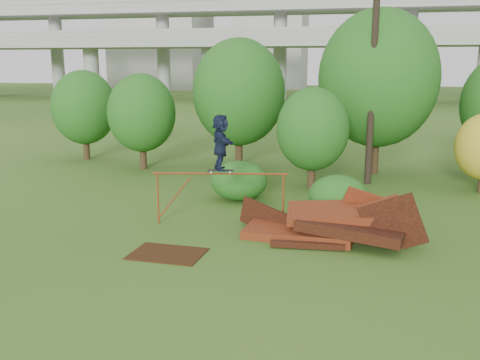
% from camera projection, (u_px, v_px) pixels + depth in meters
% --- Properties ---
extents(ground, '(240.00, 240.00, 0.00)m').
position_uv_depth(ground, '(253.00, 254.00, 14.46)').
color(ground, '#2D5116').
rests_on(ground, ground).
extents(scrap_pile, '(5.65, 2.86, 1.94)m').
position_uv_depth(scrap_pile, '(328.00, 225.00, 15.77)').
color(scrap_pile, '#40130B').
rests_on(scrap_pile, ground).
extents(grind_rail, '(4.24, 0.84, 1.69)m').
position_uv_depth(grind_rail, '(220.00, 184.00, 16.92)').
color(grind_rail, maroon).
rests_on(grind_rail, ground).
extents(skateboard, '(0.86, 0.37, 0.09)m').
position_uv_depth(skateboard, '(221.00, 170.00, 16.83)').
color(skateboard, black).
rests_on(skateboard, grind_rail).
extents(skater, '(1.15, 1.69, 1.75)m').
position_uv_depth(skater, '(221.00, 142.00, 16.64)').
color(skater, '#151C36').
rests_on(skater, skateboard).
extents(flat_plate, '(2.02, 1.49, 0.03)m').
position_uv_depth(flat_plate, '(167.00, 254.00, 14.46)').
color(flat_plate, '#321B0A').
rests_on(flat_plate, ground).
extents(tree_0, '(3.28, 3.28, 4.63)m').
position_uv_depth(tree_0, '(142.00, 113.00, 25.74)').
color(tree_0, black).
rests_on(tree_0, ground).
extents(tree_1, '(4.54, 4.54, 6.31)m').
position_uv_depth(tree_1, '(239.00, 92.00, 26.07)').
color(tree_1, black).
rests_on(tree_1, ground).
extents(tree_2, '(2.95, 2.95, 4.16)m').
position_uv_depth(tree_2, '(313.00, 129.00, 21.64)').
color(tree_2, black).
rests_on(tree_2, ground).
extents(tree_3, '(5.43, 5.43, 7.53)m').
position_uv_depth(tree_3, '(378.00, 78.00, 24.20)').
color(tree_3, black).
rests_on(tree_3, ground).
extents(tree_6, '(3.41, 3.41, 4.76)m').
position_uv_depth(tree_6, '(84.00, 107.00, 28.33)').
color(tree_6, black).
rests_on(tree_6, ground).
extents(shrub_left, '(2.14, 1.98, 1.48)m').
position_uv_depth(shrub_left, '(239.00, 181.00, 20.11)').
color(shrub_left, '#175717').
rests_on(shrub_left, ground).
extents(shrub_right, '(1.99, 1.83, 1.41)m').
position_uv_depth(shrub_right, '(338.00, 196.00, 17.95)').
color(shrub_right, '#175717').
rests_on(shrub_right, ground).
extents(utility_pole, '(1.40, 0.28, 9.43)m').
position_uv_depth(utility_pole, '(373.00, 70.00, 21.99)').
color(utility_pole, black).
rests_on(utility_pole, ground).
extents(freeway_overpass, '(160.00, 15.00, 13.70)m').
position_uv_depth(freeway_overpass, '(343.00, 24.00, 72.30)').
color(freeway_overpass, gray).
rests_on(freeway_overpass, ground).
extents(building_left, '(18.00, 16.00, 35.00)m').
position_uv_depth(building_left, '(161.00, 2.00, 109.42)').
color(building_left, '#9E9E99').
rests_on(building_left, ground).
extents(building_right, '(14.00, 14.00, 28.00)m').
position_uv_depth(building_right, '(272.00, 21.00, 112.19)').
color(building_right, '#9E9E99').
rests_on(building_right, ground).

